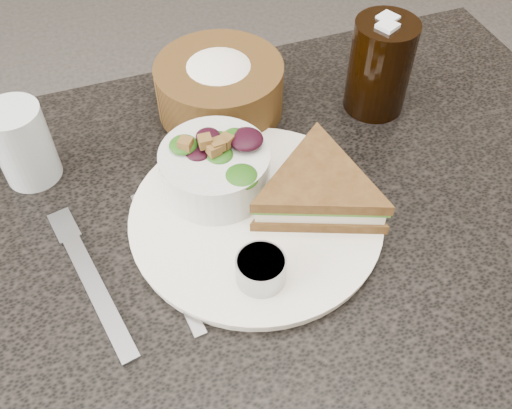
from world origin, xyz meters
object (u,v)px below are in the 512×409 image
at_px(dressing_ramekin, 261,269).
at_px(bread_basket, 219,80).
at_px(dining_table, 264,363).
at_px(dinner_plate, 256,217).
at_px(salad_bowl, 215,163).
at_px(water_glass, 23,144).
at_px(cola_glass, 381,63).
at_px(sandwich, 319,190).

height_order(dressing_ramekin, bread_basket, bread_basket).
bearing_deg(dining_table, dressing_ramekin, -115.97).
bearing_deg(dressing_ramekin, dinner_plate, 73.72).
bearing_deg(salad_bowl, dining_table, -61.94).
relative_size(salad_bowl, water_glass, 1.26).
relative_size(bread_basket, cola_glass, 1.22).
distance_m(salad_bowl, cola_glass, 0.28).
height_order(salad_bowl, bread_basket, bread_basket).
bearing_deg(salad_bowl, bread_basket, 70.96).
relative_size(salad_bowl, bread_basket, 0.75).
bearing_deg(cola_glass, salad_bowl, -161.71).
bearing_deg(water_glass, sandwich, -29.22).
bearing_deg(bread_basket, cola_glass, -17.43).
height_order(dinner_plate, sandwich, sandwich).
height_order(sandwich, water_glass, water_glass).
xyz_separation_m(sandwich, water_glass, (-0.32, 0.18, 0.02)).
height_order(salad_bowl, cola_glass, cola_glass).
bearing_deg(dining_table, bread_basket, 86.89).
bearing_deg(salad_bowl, sandwich, -33.16).
height_order(dressing_ramekin, cola_glass, cola_glass).
distance_m(salad_bowl, dressing_ramekin, 0.15).
distance_m(bread_basket, cola_glass, 0.22).
bearing_deg(cola_glass, dressing_ramekin, -137.73).
height_order(salad_bowl, water_glass, water_glass).
bearing_deg(water_glass, cola_glass, -2.69).
relative_size(dressing_ramekin, cola_glass, 0.38).
distance_m(dressing_ramekin, bread_basket, 0.31).
distance_m(dinner_plate, sandwich, 0.08).
bearing_deg(water_glass, bread_basket, 9.31).
bearing_deg(water_glass, dinner_plate, -34.70).
bearing_deg(dressing_ramekin, sandwich, 37.75).
distance_m(sandwich, salad_bowl, 0.13).
xyz_separation_m(sandwich, bread_basket, (-0.05, 0.22, 0.01)).
xyz_separation_m(sandwich, dressing_ramekin, (-0.10, -0.08, -0.01)).
xyz_separation_m(cola_glass, water_glass, (-0.48, 0.02, -0.02)).
bearing_deg(bread_basket, sandwich, -76.51).
relative_size(dinner_plate, water_glass, 2.82).
bearing_deg(sandwich, dinner_plate, -166.07).
height_order(bread_basket, water_glass, water_glass).
bearing_deg(sandwich, water_glass, 171.91).
relative_size(sandwich, cola_glass, 1.27).
height_order(dinner_plate, salad_bowl, salad_bowl).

